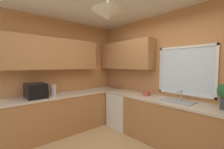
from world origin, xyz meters
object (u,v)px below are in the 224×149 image
(microwave, at_px, (36,91))
(sink_assembly, at_px, (178,101))
(dishwasher, at_px, (123,110))
(kettle, at_px, (53,90))
(bowl, at_px, (146,94))

(microwave, distance_m, sink_assembly, 2.77)
(dishwasher, bearing_deg, sink_assembly, 1.54)
(microwave, bearing_deg, sink_assembly, 42.75)
(microwave, xyz_separation_m, sink_assembly, (2.03, 1.88, -0.13))
(sink_assembly, bearing_deg, kettle, -142.66)
(bowl, bearing_deg, dishwasher, -177.50)
(dishwasher, height_order, sink_assembly, sink_assembly)
(sink_assembly, distance_m, bowl, 0.69)
(dishwasher, distance_m, microwave, 2.05)
(dishwasher, distance_m, sink_assembly, 1.45)
(dishwasher, xyz_separation_m, microwave, (-0.66, -1.84, 0.61))
(kettle, height_order, sink_assembly, kettle)
(sink_assembly, xyz_separation_m, bowl, (-0.69, -0.01, 0.03))
(dishwasher, relative_size, kettle, 3.37)
(kettle, relative_size, bowl, 1.52)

